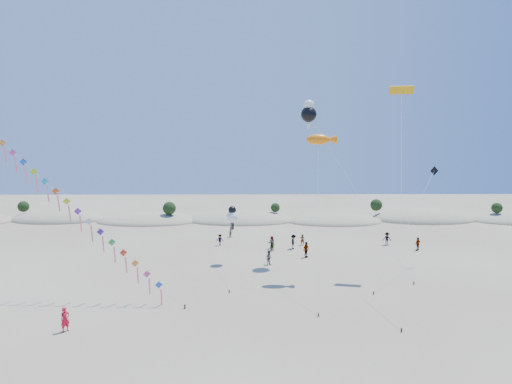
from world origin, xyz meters
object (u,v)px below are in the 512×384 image
object	(u,v)px
fish_kite	(321,140)
flyer_foreground	(65,319)
parafoil_kite	(401,93)
kite_train	(46,184)

from	to	relation	value
fish_kite	flyer_foreground	size ratio (longest dim) A/B	7.90
flyer_foreground	fish_kite	bearing A→B (deg)	-16.48
fish_kite	parafoil_kite	distance (m)	9.82
kite_train	flyer_foreground	world-z (taller)	kite_train
kite_train	fish_kite	bearing A→B (deg)	12.04
parafoil_kite	flyer_foreground	size ratio (longest dim) A/B	10.60
kite_train	parafoil_kite	xyz separation A→B (m)	(33.88, 6.89, 8.66)
fish_kite	flyer_foreground	xyz separation A→B (m)	(-20.84, -13.32, -13.12)
kite_train	parafoil_kite	bearing A→B (deg)	11.50
kite_train	parafoil_kite	distance (m)	35.64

